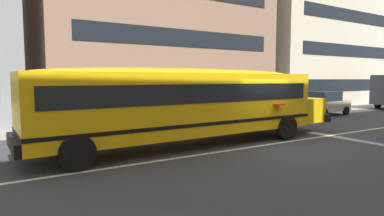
{
  "coord_description": "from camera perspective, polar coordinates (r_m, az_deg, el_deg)",
  "views": [
    {
      "loc": [
        -9.16,
        -8.86,
        2.51
      ],
      "look_at": [
        -3.14,
        0.76,
        1.49
      ],
      "focal_mm": 30.45,
      "sensor_mm": 36.0,
      "label": 1
    }
  ],
  "objects": [
    {
      "name": "apartment_block_far_right",
      "position": [
        38.73,
        19.32,
        10.98
      ],
      "size": [
        18.48,
        12.0,
        13.3
      ],
      "color": "beige",
      "rests_on": "ground_plane"
    },
    {
      "name": "school_bus",
      "position": [
        12.22,
        -0.42,
        1.43
      ],
      "size": [
        13.02,
        3.09,
        2.9
      ],
      "rotation": [
        0.0,
        0.0,
        0.02
      ],
      "color": "yellow",
      "rests_on": "ground_plane"
    },
    {
      "name": "ground_plane",
      "position": [
        12.98,
        13.74,
        -6.17
      ],
      "size": [
        400.0,
        400.0,
        0.0
      ],
      "primitive_type": "plane",
      "color": "#38383D"
    },
    {
      "name": "lane_centreline",
      "position": [
        12.98,
        13.74,
        -6.16
      ],
      "size": [
        110.0,
        0.16,
        0.01
      ],
      "primitive_type": "cube",
      "color": "silver",
      "rests_on": "ground_plane"
    },
    {
      "name": "parked_car_beige_mid_block",
      "position": [
        24.23,
        22.09,
        0.81
      ],
      "size": [
        3.99,
        2.06,
        1.64
      ],
      "rotation": [
        0.0,
        0.0,
        0.06
      ],
      "color": "#C1B28E",
      "rests_on": "ground_plane"
    },
    {
      "name": "sidewalk_far",
      "position": [
        19.22,
        -3.28,
        -2.37
      ],
      "size": [
        120.0,
        3.0,
        0.01
      ],
      "primitive_type": "cube",
      "color": "gray",
      "rests_on": "ground_plane"
    }
  ]
}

